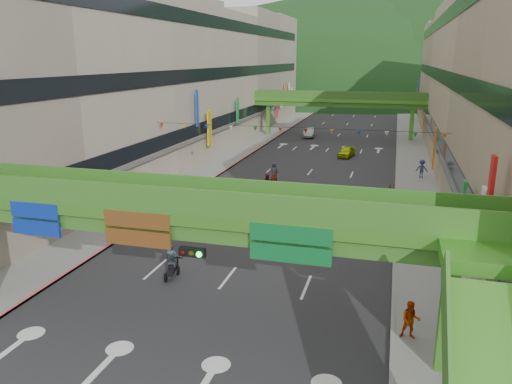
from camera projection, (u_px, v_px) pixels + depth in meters
name	position (u px, v px, depth m)	size (l,w,h in m)	color
road_slab	(323.00, 155.00, 63.64)	(18.00, 140.00, 0.02)	#28282B
sidewalk_left	(241.00, 151.00, 66.47)	(4.00, 140.00, 0.15)	gray
sidewalk_right	(413.00, 159.00, 60.78)	(4.00, 140.00, 0.15)	gray
curb_left	(254.00, 151.00, 65.97)	(0.20, 140.00, 0.18)	#CC5959
curb_right	(397.00, 158.00, 61.27)	(0.20, 140.00, 0.18)	gray
building_row_left	(183.00, 78.00, 66.07)	(12.80, 95.00, 19.00)	#9E937F
building_row_right	(493.00, 82.00, 56.29)	(12.80, 95.00, 19.00)	gray
overpass_near	(196.00, 231.00, 20.55)	(28.00, 12.27, 7.10)	#4C9E2D
overpass_far	(338.00, 103.00, 76.19)	(28.00, 2.20, 7.10)	#4C9E2D
hill_left	(325.00, 94.00, 169.83)	(168.00, 140.00, 112.00)	#1C4419
hill_right	(444.00, 92.00, 178.10)	(208.00, 176.00, 128.00)	#1C4419
bunting_string	(293.00, 130.00, 43.49)	(26.00, 0.36, 0.47)	black
scooter_rider_near	(172.00, 263.00, 28.03)	(0.75, 1.58, 2.03)	black
scooter_rider_mid	(268.00, 185.00, 44.68)	(0.85, 1.60, 2.04)	black
scooter_rider_left	(218.00, 188.00, 44.04)	(0.96, 1.60, 1.91)	gray
scooter_rider_far	(274.00, 173.00, 49.33)	(0.97, 1.58, 2.12)	maroon
parked_scooter_row	(382.00, 201.00, 41.52)	(1.60, 7.15, 1.08)	black
car_silver	(309.00, 133.00, 77.93)	(1.58, 4.54, 1.50)	#95959B
car_yellow	(347.00, 152.00, 62.56)	(1.54, 3.82, 1.30)	#B5C803
pedestrian_red	(410.00, 323.00, 21.82)	(0.84, 0.65, 1.73)	#B63405
pedestrian_dark	(469.00, 333.00, 21.23)	(0.92, 0.38, 1.56)	black
pedestrian_blue	(422.00, 170.00, 51.12)	(0.87, 0.56, 1.86)	#2C2F53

